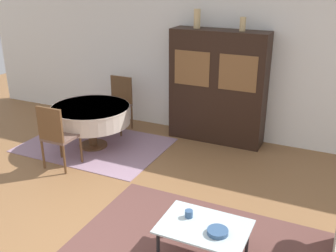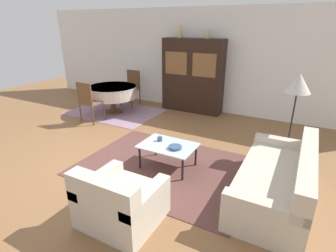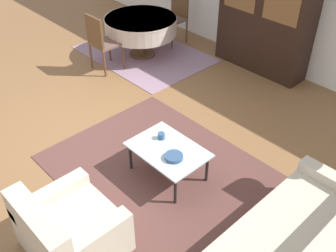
{
  "view_description": "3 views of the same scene",
  "coord_description": "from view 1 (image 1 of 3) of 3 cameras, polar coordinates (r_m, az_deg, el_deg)",
  "views": [
    {
      "loc": [
        2.22,
        -2.9,
        2.83
      ],
      "look_at": [
        0.2,
        1.4,
        0.95
      ],
      "focal_mm": 42.0,
      "sensor_mm": 36.0,
      "label": 1
    },
    {
      "loc": [
        2.99,
        -3.16,
        2.29
      ],
      "look_at": [
        1.13,
        0.28,
        0.75
      ],
      "focal_mm": 28.0,
      "sensor_mm": 36.0,
      "label": 2
    },
    {
      "loc": [
        3.7,
        -2.13,
        3.39
      ],
      "look_at": [
        1.13,
        0.28,
        0.75
      ],
      "focal_mm": 42.0,
      "sensor_mm": 36.0,
      "label": 3
    }
  ],
  "objects": [
    {
      "name": "ground_plane",
      "position": [
        4.61,
        -10.11,
        -16.61
      ],
      "size": [
        14.0,
        14.0,
        0.0
      ],
      "primitive_type": "plane",
      "color": "brown"
    },
    {
      "name": "wall_back",
      "position": [
        7.05,
        6.33,
        9.36
      ],
      "size": [
        10.0,
        0.06,
        2.7
      ],
      "color": "white",
      "rests_on": "ground_plane"
    },
    {
      "name": "dining_rug",
      "position": [
        6.95,
        -10.51,
        -2.74
      ],
      "size": [
        2.39,
        1.7,
        0.01
      ],
      "color": "gray",
      "rests_on": "ground_plane"
    },
    {
      "name": "coffee_table",
      "position": [
        4.16,
        5.25,
        -14.67
      ],
      "size": [
        0.91,
        0.64,
        0.4
      ],
      "color": "black",
      "rests_on": "area_rug"
    },
    {
      "name": "display_cabinet",
      "position": [
        6.82,
        7.22,
        5.61
      ],
      "size": [
        1.64,
        0.46,
        1.94
      ],
      "color": "black",
      "rests_on": "ground_plane"
    },
    {
      "name": "dining_table",
      "position": [
        6.71,
        -11.11,
        1.6
      ],
      "size": [
        1.31,
        1.31,
        0.72
      ],
      "color": "brown",
      "rests_on": "dining_rug"
    },
    {
      "name": "dining_chair_near",
      "position": [
        6.08,
        -15.91,
        -1.06
      ],
      "size": [
        0.44,
        0.44,
        1.0
      ],
      "color": "brown",
      "rests_on": "dining_rug"
    },
    {
      "name": "dining_chair_far",
      "position": [
        7.4,
        -7.15,
        3.66
      ],
      "size": [
        0.44,
        0.44,
        1.0
      ],
      "rotation": [
        0.0,
        0.0,
        3.14
      ],
      "color": "brown",
      "rests_on": "dining_rug"
    },
    {
      "name": "cup",
      "position": [
        4.23,
        3.05,
        -12.6
      ],
      "size": [
        0.09,
        0.09,
        0.08
      ],
      "color": "#33517A",
      "rests_on": "coffee_table"
    },
    {
      "name": "bowl",
      "position": [
        4.03,
        7.21,
        -14.98
      ],
      "size": [
        0.21,
        0.21,
        0.05
      ],
      "color": "#33517A",
      "rests_on": "coffee_table"
    },
    {
      "name": "vase_tall",
      "position": [
        6.74,
        4.24,
        15.28
      ],
      "size": [
        0.11,
        0.11,
        0.31
      ],
      "color": "tan",
      "rests_on": "display_cabinet"
    },
    {
      "name": "vase_short",
      "position": [
        6.51,
        10.79,
        14.33
      ],
      "size": [
        0.1,
        0.1,
        0.22
      ],
      "color": "tan",
      "rests_on": "display_cabinet"
    }
  ]
}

